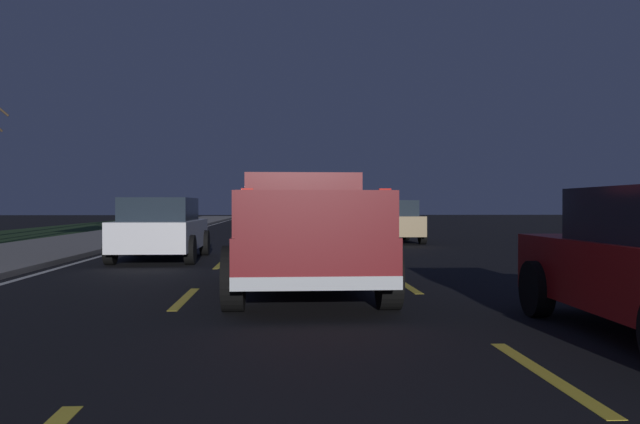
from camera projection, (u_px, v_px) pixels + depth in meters
name	position (u px, v px, depth m)	size (l,w,h in m)	color
ground	(290.00, 239.00, 27.63)	(144.00, 144.00, 0.00)	black
sidewalk_shoulder	(101.00, 238.00, 27.21)	(108.00, 4.00, 0.12)	gray
lane_markings	(222.00, 235.00, 31.19)	(108.55, 7.04, 0.01)	yellow
pickup_truck	(303.00, 233.00, 10.96)	(5.46, 2.35, 1.87)	maroon
sedan_black	(349.00, 215.00, 41.30)	(4.42, 2.05, 1.54)	black
sedan_tan	(390.00, 221.00, 25.43)	(4.42, 2.06, 1.54)	#9E845B
sedan_white	(161.00, 228.00, 17.14)	(4.40, 2.02, 1.54)	silver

